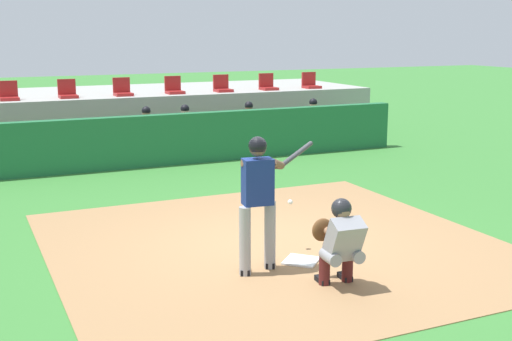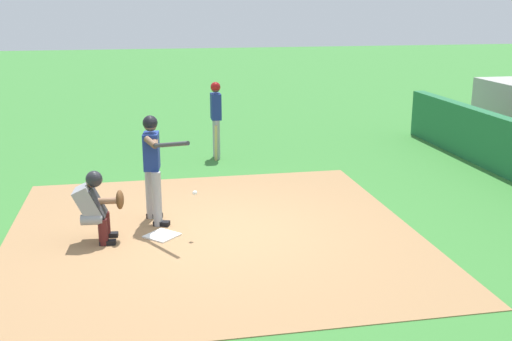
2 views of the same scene
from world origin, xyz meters
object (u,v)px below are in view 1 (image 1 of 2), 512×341
at_px(stadium_seat_4, 123,91).
at_px(stadium_seat_2, 9,95).
at_px(dugout_player_1, 187,130).
at_px(dugout_player_3, 315,122).
at_px(catcher_crouched, 340,239).
at_px(stadium_seat_3, 68,93).
at_px(batter_at_plate, 259,195).
at_px(dugout_player_0, 148,132).
at_px(stadium_seat_8, 310,84).
at_px(stadium_seat_6, 222,87).
at_px(stadium_seat_7, 268,85).
at_px(dugout_player_2, 251,126).
at_px(home_plate, 301,261).
at_px(stadium_seat_5, 174,89).

bearing_deg(stadium_seat_4, stadium_seat_2, 180.00).
bearing_deg(dugout_player_1, dugout_player_3, 0.00).
height_order(catcher_crouched, stadium_seat_3, stadium_seat_3).
xyz_separation_m(batter_at_plate, stadium_seat_4, (0.67, 10.26, 0.50)).
distance_m(catcher_crouched, stadium_seat_3, 11.27).
xyz_separation_m(stadium_seat_3, stadium_seat_4, (1.44, 0.00, 0.00)).
distance_m(dugout_player_0, stadium_seat_8, 6.08).
xyz_separation_m(stadium_seat_2, stadium_seat_6, (5.78, 0.00, 0.00)).
height_order(stadium_seat_4, stadium_seat_8, same).
bearing_deg(batter_at_plate, catcher_crouched, -52.21).
height_order(stadium_seat_4, stadium_seat_6, same).
bearing_deg(stadium_seat_3, stadium_seat_7, 0.00).
bearing_deg(stadium_seat_8, dugout_player_2, -144.97).
bearing_deg(stadium_seat_7, dugout_player_0, -154.24).
bearing_deg(home_plate, dugout_player_3, 59.45).
xyz_separation_m(dugout_player_2, stadium_seat_2, (-5.76, 2.03, 0.86)).
xyz_separation_m(home_plate, stadium_seat_4, (0.00, 10.18, 1.51)).
relative_size(batter_at_plate, stadium_seat_6, 3.76).
bearing_deg(dugout_player_0, batter_at_plate, -95.48).
distance_m(dugout_player_1, stadium_seat_4, 2.47).
bearing_deg(dugout_player_1, stadium_seat_5, 80.81).
distance_m(batter_at_plate, catcher_crouched, 1.19).
distance_m(stadium_seat_2, stadium_seat_3, 1.44).
bearing_deg(stadium_seat_7, batter_at_plate, -116.01).
bearing_deg(batter_at_plate, dugout_player_2, 66.66).
bearing_deg(stadium_seat_5, dugout_player_3, -31.18).
bearing_deg(catcher_crouched, stadium_seat_7, 68.77).
xyz_separation_m(dugout_player_0, stadium_seat_8, (5.66, 2.03, 0.86)).
bearing_deg(stadium_seat_3, stadium_seat_4, 0.00).
distance_m(stadium_seat_2, stadium_seat_8, 8.67).
xyz_separation_m(catcher_crouched, dugout_player_3, (4.80, 9.10, 0.07)).
relative_size(dugout_player_2, stadium_seat_6, 2.71).
height_order(dugout_player_3, stadium_seat_2, stadium_seat_2).
relative_size(catcher_crouched, stadium_seat_4, 3.87).
height_order(home_plate, dugout_player_3, dugout_player_3).
height_order(catcher_crouched, dugout_player_2, dugout_player_2).
relative_size(batter_at_plate, stadium_seat_2, 3.76).
relative_size(batter_at_plate, stadium_seat_3, 3.76).
height_order(dugout_player_1, dugout_player_3, same).
xyz_separation_m(dugout_player_0, stadium_seat_6, (2.77, 2.03, 0.86)).
bearing_deg(stadium_seat_8, stadium_seat_7, 180.00).
xyz_separation_m(dugout_player_3, stadium_seat_5, (-3.36, 2.03, 0.86)).
height_order(catcher_crouched, stadium_seat_4, stadium_seat_4).
xyz_separation_m(dugout_player_2, stadium_seat_4, (-2.88, 2.03, 0.86)).
height_order(dugout_player_2, dugout_player_3, same).
relative_size(dugout_player_0, dugout_player_1, 1.00).
height_order(dugout_player_2, stadium_seat_6, stadium_seat_6).
relative_size(stadium_seat_3, stadium_seat_4, 1.00).
distance_m(stadium_seat_4, stadium_seat_7, 4.33).
height_order(batter_at_plate, stadium_seat_2, stadium_seat_2).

